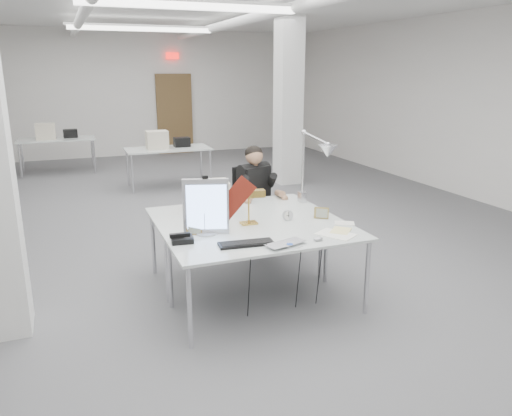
{
  "coord_description": "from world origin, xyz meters",
  "views": [
    {
      "loc": [
        -1.67,
        -6.5,
        2.23
      ],
      "look_at": [
        0.08,
        -2.0,
        0.88
      ],
      "focal_mm": 35.0,
      "sensor_mm": 36.0,
      "label": 1
    }
  ],
  "objects_px": {
    "desk_main": "(268,237)",
    "office_chair": "(253,208)",
    "monitor": "(206,207)",
    "beige_monitor": "(212,196)",
    "desk_phone": "(182,239)",
    "architect_lamp": "(313,166)",
    "seated_person": "(254,182)",
    "bankers_lamp": "(249,209)",
    "laptop": "(290,246)"
  },
  "relations": [
    {
      "from": "desk_phone",
      "to": "laptop",
      "type": "bearing_deg",
      "value": -22.44
    },
    {
      "from": "bankers_lamp",
      "to": "architect_lamp",
      "type": "relative_size",
      "value": 0.33
    },
    {
      "from": "desk_main",
      "to": "beige_monitor",
      "type": "distance_m",
      "value": 1.0
    },
    {
      "from": "desk_main",
      "to": "laptop",
      "type": "relative_size",
      "value": 4.9
    },
    {
      "from": "office_chair",
      "to": "monitor",
      "type": "bearing_deg",
      "value": -145.92
    },
    {
      "from": "office_chair",
      "to": "beige_monitor",
      "type": "distance_m",
      "value": 1.01
    },
    {
      "from": "desk_main",
      "to": "seated_person",
      "type": "distance_m",
      "value": 1.61
    },
    {
      "from": "seated_person",
      "to": "bankers_lamp",
      "type": "height_order",
      "value": "seated_person"
    },
    {
      "from": "laptop",
      "to": "architect_lamp",
      "type": "bearing_deg",
      "value": 38.24
    },
    {
      "from": "monitor",
      "to": "architect_lamp",
      "type": "xyz_separation_m",
      "value": [
        1.33,
        0.45,
        0.21
      ]
    },
    {
      "from": "desk_main",
      "to": "desk_phone",
      "type": "relative_size",
      "value": 9.52
    },
    {
      "from": "seated_person",
      "to": "beige_monitor",
      "type": "distance_m",
      "value": 0.91
    },
    {
      "from": "desk_phone",
      "to": "beige_monitor",
      "type": "relative_size",
      "value": 0.54
    },
    {
      "from": "office_chair",
      "to": "bankers_lamp",
      "type": "relative_size",
      "value": 3.57
    },
    {
      "from": "bankers_lamp",
      "to": "desk_phone",
      "type": "xyz_separation_m",
      "value": [
        -0.73,
        -0.29,
        -0.13
      ]
    },
    {
      "from": "architect_lamp",
      "to": "beige_monitor",
      "type": "bearing_deg",
      "value": 173.56
    },
    {
      "from": "office_chair",
      "to": "bankers_lamp",
      "type": "bearing_deg",
      "value": -132.58
    },
    {
      "from": "office_chair",
      "to": "bankers_lamp",
      "type": "xyz_separation_m",
      "value": [
        -0.49,
        -1.19,
        0.35
      ]
    },
    {
      "from": "desk_phone",
      "to": "architect_lamp",
      "type": "height_order",
      "value": "architect_lamp"
    },
    {
      "from": "office_chair",
      "to": "architect_lamp",
      "type": "relative_size",
      "value": 1.19
    },
    {
      "from": "seated_person",
      "to": "monitor",
      "type": "bearing_deg",
      "value": -146.97
    },
    {
      "from": "monitor",
      "to": "desk_phone",
      "type": "bearing_deg",
      "value": -133.97
    },
    {
      "from": "laptop",
      "to": "monitor",
      "type": "bearing_deg",
      "value": 116.54
    },
    {
      "from": "office_chair",
      "to": "monitor",
      "type": "height_order",
      "value": "monitor"
    },
    {
      "from": "desk_phone",
      "to": "bankers_lamp",
      "type": "bearing_deg",
      "value": 28.53
    },
    {
      "from": "beige_monitor",
      "to": "desk_phone",
      "type": "bearing_deg",
      "value": -112.8
    },
    {
      "from": "beige_monitor",
      "to": "monitor",
      "type": "bearing_deg",
      "value": -101.43
    },
    {
      "from": "bankers_lamp",
      "to": "desk_main",
      "type": "bearing_deg",
      "value": -77.2
    },
    {
      "from": "desk_main",
      "to": "office_chair",
      "type": "distance_m",
      "value": 1.66
    },
    {
      "from": "office_chair",
      "to": "architect_lamp",
      "type": "height_order",
      "value": "architect_lamp"
    },
    {
      "from": "desk_main",
      "to": "bankers_lamp",
      "type": "xyz_separation_m",
      "value": [
        -0.04,
        0.4,
        0.17
      ]
    },
    {
      "from": "bankers_lamp",
      "to": "architect_lamp",
      "type": "bearing_deg",
      "value": 27.3
    },
    {
      "from": "desk_main",
      "to": "office_chair",
      "type": "height_order",
      "value": "office_chair"
    },
    {
      "from": "monitor",
      "to": "beige_monitor",
      "type": "xyz_separation_m",
      "value": [
        0.26,
        0.7,
        -0.09
      ]
    },
    {
      "from": "beige_monitor",
      "to": "architect_lamp",
      "type": "xyz_separation_m",
      "value": [
        1.07,
        -0.25,
        0.3
      ]
    },
    {
      "from": "desk_main",
      "to": "office_chair",
      "type": "xyz_separation_m",
      "value": [
        0.46,
        1.59,
        -0.18
      ]
    },
    {
      "from": "laptop",
      "to": "desk_phone",
      "type": "distance_m",
      "value": 0.95
    },
    {
      "from": "office_chair",
      "to": "desk_main",
      "type": "bearing_deg",
      "value": -126.12
    },
    {
      "from": "desk_main",
      "to": "desk_phone",
      "type": "bearing_deg",
      "value": 171.99
    },
    {
      "from": "seated_person",
      "to": "office_chair",
      "type": "bearing_deg",
      "value": 69.98
    },
    {
      "from": "desk_main",
      "to": "seated_person",
      "type": "relative_size",
      "value": 1.9
    },
    {
      "from": "seated_person",
      "to": "architect_lamp",
      "type": "height_order",
      "value": "architect_lamp"
    },
    {
      "from": "laptop",
      "to": "bankers_lamp",
      "type": "relative_size",
      "value": 1.18
    },
    {
      "from": "seated_person",
      "to": "beige_monitor",
      "type": "relative_size",
      "value": 2.72
    },
    {
      "from": "office_chair",
      "to": "bankers_lamp",
      "type": "height_order",
      "value": "office_chair"
    },
    {
      "from": "seated_person",
      "to": "monitor",
      "type": "height_order",
      "value": "seated_person"
    },
    {
      "from": "architect_lamp",
      "to": "desk_main",
      "type": "bearing_deg",
      "value": -132.81
    },
    {
      "from": "desk_main",
      "to": "architect_lamp",
      "type": "xyz_separation_m",
      "value": [
        0.82,
        0.71,
        0.48
      ]
    },
    {
      "from": "monitor",
      "to": "bankers_lamp",
      "type": "distance_m",
      "value": 0.5
    },
    {
      "from": "beige_monitor",
      "to": "architect_lamp",
      "type": "bearing_deg",
      "value": -4.03
    }
  ]
}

